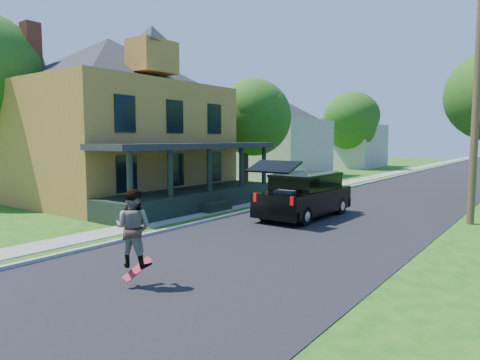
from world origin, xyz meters
The scene contains 14 objects.
ground centered at (0.00, 0.00, 0.00)m, with size 140.00×140.00×0.00m, color #184E0F.
street centered at (0.00, 20.00, 0.00)m, with size 8.00×120.00×0.02m, color black.
curb centered at (-4.05, 20.00, 0.00)m, with size 0.15×120.00×0.12m, color #9E9F99.
sidewalk centered at (-5.60, 20.00, 0.00)m, with size 1.30×120.00×0.03m, color gray.
front_walk centered at (-9.50, 6.00, 0.00)m, with size 6.50×1.20×0.03m, color gray.
main_house centered at (-12.80, 5.99, 4.92)m, with size 15.56×15.56×10.10m.
neighbor_house_mid centered at (-13.50, 24.00, 4.19)m, with size 12.78×12.78×8.30m.
neighbor_house_far centered at (-13.50, 40.00, 4.19)m, with size 12.78×12.78×8.30m.
black_suv centered at (-1.40, 7.00, 0.96)m, with size 2.14×5.39×2.50m.
skateboarder centered at (-0.43, -2.89, 1.35)m, with size 1.03×0.93×1.74m.
skateboard centered at (-0.37, -2.85, 0.38)m, with size 0.35×0.63×0.48m.
tree_left_mid centered at (-9.48, 13.87, 5.10)m, with size 5.21×5.19×7.72m.
tree_left_far centered at (-11.04, 37.81, 5.57)m, with size 6.29×6.06×8.67m.
utility_pole_near centered at (4.50, 9.60, 5.63)m, with size 1.70×0.52×10.94m.
Camera 1 is at (7.03, -9.01, 3.31)m, focal length 32.00 mm.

